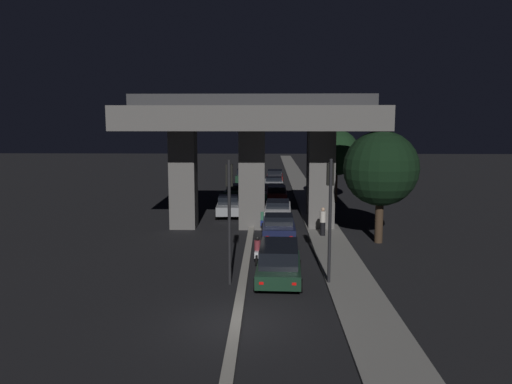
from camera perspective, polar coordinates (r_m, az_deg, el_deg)
name	(u,v)px	position (r m, az deg, el deg)	size (l,w,h in m)	color
ground_plane	(237,324)	(18.21, -2.22, -14.85)	(200.00, 200.00, 0.00)	black
median_divider	(258,190)	(52.23, 0.21, 0.25)	(0.37, 126.00, 0.24)	gray
sidewalk_right	(309,201)	(45.45, 6.04, -1.01)	(2.20, 126.00, 0.12)	gray
elevated_overpass	(252,131)	(33.20, -0.47, 7.03)	(16.47, 9.13, 8.95)	#5B5956
traffic_light_left_of_median	(229,200)	(21.60, -3.06, -0.96)	(0.30, 0.49, 5.48)	black
traffic_light_right_of_median	(330,200)	(21.69, 8.46, -0.91)	(0.30, 0.49, 5.54)	black
street_lamp	(303,152)	(37.89, 5.38, 4.61)	(2.66, 0.32, 8.28)	#2D2D30
car_dark_green_lead	(279,262)	(22.53, 2.63, -7.98)	(2.19, 4.50, 1.66)	black
car_dark_blue_second	(279,228)	(30.04, 2.61, -4.09)	(2.06, 4.50, 1.62)	#141938
car_white_third	(278,210)	(36.03, 2.52, -2.10)	(2.09, 4.81, 1.53)	silver
car_dark_red_fourth	(277,194)	(44.18, 2.36, -0.27)	(1.94, 4.12, 1.56)	#591414
car_white_fifth	(274,183)	(52.89, 2.03, 0.99)	(2.13, 4.59, 1.40)	silver
car_dark_red_sixth	(275,177)	(58.38, 2.17, 1.76)	(2.14, 4.48, 1.63)	#591414
car_silver_lead_oncoming	(228,206)	(37.98, -3.18, -1.60)	(1.96, 4.06, 1.55)	gray
car_dark_green_second_oncoming	(236,192)	(46.48, -2.27, 0.06)	(2.13, 4.89, 1.40)	black
car_dark_green_third_oncoming	(244,176)	(58.43, -1.32, 1.82)	(2.07, 4.03, 1.72)	black
motorcycle_white_filtering_near	(257,251)	(25.45, 0.15, -6.78)	(0.33, 1.79, 1.40)	black
motorcycle_blue_filtering_mid	(262,221)	(33.08, 0.71, -3.30)	(0.33, 1.89, 1.49)	black
motorcycle_black_filtering_far	(265,201)	(41.62, 1.05, -1.02)	(0.34, 1.88, 1.44)	black
pedestrian_on_sidewalk	(323,222)	(31.19, 7.64, -3.36)	(0.38, 0.38, 1.76)	black
roadside_tree_kerbside_near	(381,169)	(29.97, 14.07, 2.60)	(4.39, 4.39, 6.62)	#38281C
roadside_tree_kerbside_mid	(336,153)	(45.19, 9.13, 4.46)	(4.12, 4.12, 6.51)	#38281C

